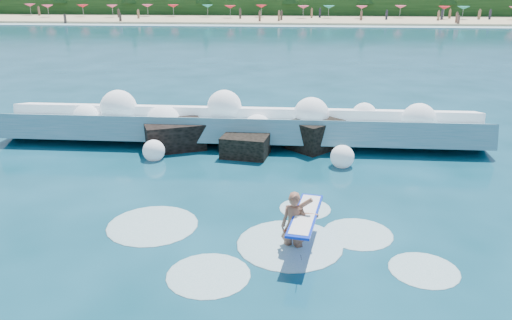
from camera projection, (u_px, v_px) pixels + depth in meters
name	position (u px, v px, depth m)	size (l,w,h in m)	color
ground	(197.00, 223.00, 14.01)	(200.00, 200.00, 0.00)	#083642
beach	(283.00, 20.00, 87.14)	(140.00, 20.00, 0.40)	tan
wet_band	(281.00, 26.00, 76.87)	(140.00, 5.00, 0.08)	silver
treeline	(285.00, 3.00, 95.75)	(140.00, 4.00, 5.00)	black
breaking_wave	(241.00, 127.00, 21.09)	(19.89, 3.03, 1.71)	teal
rock_cluster	(238.00, 139.00, 20.03)	(8.33, 3.23, 1.35)	black
surfer_with_board	(296.00, 224.00, 12.45)	(1.14, 2.98, 1.82)	brown
wave_spray	(233.00, 118.00, 20.76)	(15.15, 4.42, 2.17)	white
surf_foam	(259.00, 240.00, 13.04)	(9.09, 5.54, 0.14)	silver
beach_umbrellas	(284.00, 7.00, 88.42)	(111.80, 6.12, 0.50)	red
beachgoers	(274.00, 15.00, 85.09)	(102.91, 11.99, 1.93)	#3F332D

